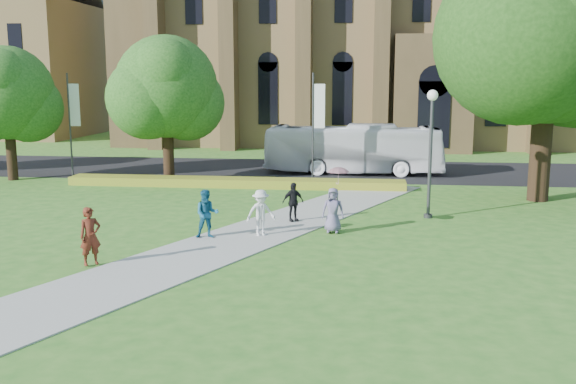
# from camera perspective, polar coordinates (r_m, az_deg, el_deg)

# --- Properties ---
(ground) EXTENTS (160.00, 160.00, 0.00)m
(ground) POSITION_cam_1_polar(r_m,az_deg,el_deg) (21.29, -6.55, -5.48)
(ground) COLOR #306F21
(ground) RESTS_ON ground
(road) EXTENTS (160.00, 10.00, 0.02)m
(road) POSITION_cam_1_polar(r_m,az_deg,el_deg) (40.64, -0.07, 2.02)
(road) COLOR black
(road) RESTS_ON ground
(footpath) EXTENTS (15.58, 28.54, 0.04)m
(footpath) POSITION_cam_1_polar(r_m,az_deg,el_deg) (22.23, -5.95, -4.75)
(footpath) COLOR #B2B2A8
(footpath) RESTS_ON ground
(flower_hedge) EXTENTS (18.00, 1.40, 0.45)m
(flower_hedge) POSITION_cam_1_polar(r_m,az_deg,el_deg) (34.28, -4.76, 0.85)
(flower_hedge) COLOR gold
(flower_hedge) RESTS_ON ground
(streetlamp) EXTENTS (0.44, 0.44, 5.24)m
(streetlamp) POSITION_cam_1_polar(r_m,az_deg,el_deg) (26.69, 12.59, 4.69)
(streetlamp) COLOR #38383D
(streetlamp) RESTS_ON ground
(large_tree) EXTENTS (9.60, 9.60, 13.20)m
(large_tree) POSITION_cam_1_polar(r_m,az_deg,el_deg) (32.13, 22.24, 14.12)
(large_tree) COLOR #332114
(large_tree) RESTS_ON ground
(street_tree_0) EXTENTS (5.20, 5.20, 7.50)m
(street_tree_0) POSITION_cam_1_polar(r_m,az_deg,el_deg) (39.32, -23.71, 8.03)
(street_tree_0) COLOR #332114
(street_tree_0) RESTS_ON ground
(street_tree_1) EXTENTS (5.60, 5.60, 8.05)m
(street_tree_1) POSITION_cam_1_polar(r_m,az_deg,el_deg) (36.11, -10.77, 9.15)
(street_tree_1) COLOR #332114
(street_tree_1) RESTS_ON ground
(banner_pole_0) EXTENTS (0.70, 0.10, 6.00)m
(banner_pole_0) POSITION_cam_1_polar(r_m,az_deg,el_deg) (35.33, 2.42, 6.32)
(banner_pole_0) COLOR #38383D
(banner_pole_0) RESTS_ON ground
(banner_pole_1) EXTENTS (0.70, 0.10, 6.00)m
(banner_pole_1) POSITION_cam_1_polar(r_m,az_deg,el_deg) (38.98, -18.69, 6.15)
(banner_pole_1) COLOR #38383D
(banner_pole_1) RESTS_ON ground
(tour_coach) EXTENTS (10.74, 2.75, 2.98)m
(tour_coach) POSITION_cam_1_polar(r_m,az_deg,el_deg) (38.83, 5.85, 3.82)
(tour_coach) COLOR silver
(tour_coach) RESTS_ON road
(pedestrian_0) EXTENTS (0.78, 0.76, 1.80)m
(pedestrian_0) POSITION_cam_1_polar(r_m,az_deg,el_deg) (20.51, -17.17, -3.77)
(pedestrian_0) COLOR #562013
(pedestrian_0) RESTS_ON footpath
(pedestrian_1) EXTENTS (1.00, 0.87, 1.75)m
(pedestrian_1) POSITION_cam_1_polar(r_m,az_deg,el_deg) (23.08, -7.22, -1.94)
(pedestrian_1) COLOR #175374
(pedestrian_1) RESTS_ON footpath
(pedestrian_2) EXTENTS (1.25, 1.04, 1.69)m
(pedestrian_2) POSITION_cam_1_polar(r_m,az_deg,el_deg) (23.26, -2.43, -1.85)
(pedestrian_2) COLOR silver
(pedestrian_2) RESTS_ON footpath
(pedestrian_3) EXTENTS (0.98, 0.81, 1.57)m
(pedestrian_3) POSITION_cam_1_polar(r_m,az_deg,el_deg) (25.59, 0.44, -0.88)
(pedestrian_3) COLOR black
(pedestrian_3) RESTS_ON footpath
(pedestrian_4) EXTENTS (0.81, 0.53, 1.67)m
(pedestrian_4) POSITION_cam_1_polar(r_m,az_deg,el_deg) (23.81, 4.01, -1.61)
(pedestrian_4) COLOR slate
(pedestrian_4) RESTS_ON footpath
(parasol) EXTENTS (0.97, 0.97, 0.68)m
(parasol) POSITION_cam_1_polar(r_m,az_deg,el_deg) (23.70, 4.49, 1.20)
(parasol) COLOR #C68C8C
(parasol) RESTS_ON pedestrian_4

